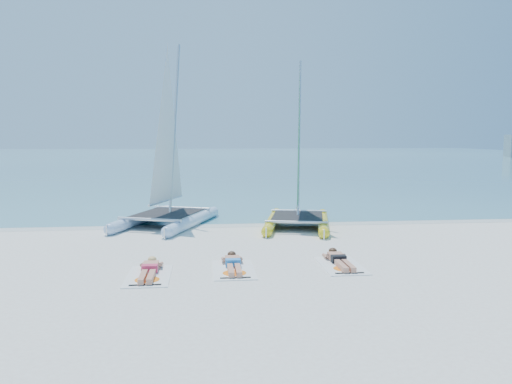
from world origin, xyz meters
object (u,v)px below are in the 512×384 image
Objects in this scene: sunbather_a at (150,269)px; towel_b at (234,270)px; catamaran_blue at (167,168)px; towel_a at (149,276)px; sunbather_c at (339,259)px; catamaran_yellow at (298,171)px; sunbather_b at (233,263)px; towel_c at (341,265)px.

sunbather_a is 2.00m from towel_b.
catamaran_blue reaches higher than towel_a.
sunbather_a is 1.00× the size of sunbather_c.
catamaran_yellow is (4.75, -0.51, -0.11)m from catamaran_blue.
towel_a is at bearing -164.78° from sunbather_b.
sunbather_c is (-0.03, -5.74, -1.84)m from catamaran_yellow.
catamaran_yellow is 8.19m from towel_a.
catamaran_yellow is 8.02m from sunbather_a.
catamaran_yellow reaches higher than sunbather_c.
catamaran_blue reaches higher than catamaran_yellow.
catamaran_blue is 4.02× the size of sunbather_a.
sunbather_b is 2.71m from towel_c.
towel_b is at bearing -173.53° from sunbather_c.
sunbather_b is (1.99, 0.54, 0.11)m from towel_a.
towel_a is 2.07m from sunbather_b.
towel_b is at bearing -101.50° from catamaran_yellow.
sunbather_a is 0.93× the size of towel_c.
towel_c is (2.71, -0.08, -0.11)m from sunbather_b.
sunbather_b is at bearing 15.22° from towel_a.
catamaran_blue is at bearing 126.24° from towel_c.
catamaran_blue is 8.08m from sunbather_c.
towel_a is at bearing -69.53° from catamaran_blue.
catamaran_yellow is at bearing 53.53° from towel_a.
towel_b is 1.07× the size of sunbather_c.
sunbather_a is 4.71m from towel_c.
sunbather_b reaches higher than towel_c.
sunbather_a reaches higher than towel_a.
catamaran_blue reaches higher than sunbather_a.
towel_a is at bearing -172.04° from sunbather_c.
catamaran_yellow is at bearing 89.71° from sunbather_c.
sunbather_a is at bearing -174.35° from sunbather_c.
sunbather_c is at bearing 5.65° from sunbather_a.
towel_b is 1.00× the size of towel_c.
catamaran_yellow is 6.24m from towel_c.
catamaran_blue reaches higher than sunbather_c.
sunbather_a is 4.72m from sunbather_c.
catamaran_blue is 3.75× the size of towel_c.
sunbather_b is at bearing -52.16° from catamaran_blue.
towel_a is 1.07× the size of sunbather_b.
catamaran_blue is at bearing -173.33° from catamaran_yellow.
towel_c is (4.70, 0.46, 0.00)m from towel_a.
towel_c is at bearing 2.43° from towel_b.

